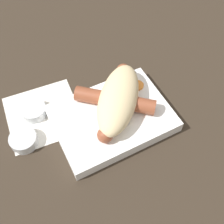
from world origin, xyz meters
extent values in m
plane|color=#33281E|center=(0.00, 0.00, 0.00)|extent=(3.00, 3.00, 0.00)
cube|color=white|center=(0.00, 0.00, 0.01)|extent=(0.24, 0.17, 0.03)
ellipsoid|color=beige|center=(0.02, 0.01, 0.06)|extent=(0.18, 0.19, 0.06)
cylinder|color=brown|center=(0.02, 0.02, 0.04)|extent=(0.15, 0.13, 0.03)
sphere|color=brown|center=(0.07, 0.08, 0.04)|extent=(0.03, 0.03, 0.03)
sphere|color=brown|center=(-0.04, -0.04, 0.04)|extent=(0.03, 0.03, 0.03)
cylinder|color=orange|center=(0.09, 0.04, 0.03)|extent=(0.04, 0.04, 0.00)
cylinder|color=#F99E4C|center=(0.06, 0.05, 0.03)|extent=(0.04, 0.04, 0.00)
cylinder|color=orange|center=(0.06, 0.02, 0.03)|extent=(0.03, 0.03, 0.00)
torus|color=silver|center=(0.06, 0.04, 0.03)|extent=(0.04, 0.04, 0.00)
cube|color=white|center=(-0.13, 0.09, 0.00)|extent=(0.17, 0.17, 0.00)
cylinder|color=silver|center=(-0.14, 0.10, 0.01)|extent=(0.06, 0.06, 0.02)
cylinder|color=#4C662D|center=(-0.14, 0.10, 0.00)|extent=(0.05, 0.05, 0.01)
cylinder|color=silver|center=(-0.18, 0.04, 0.01)|extent=(0.06, 0.06, 0.02)
cylinder|color=maroon|center=(-0.18, 0.04, 0.00)|extent=(0.05, 0.05, 0.01)
camera|label=1|loc=(-0.15, -0.28, 0.52)|focal=45.00mm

